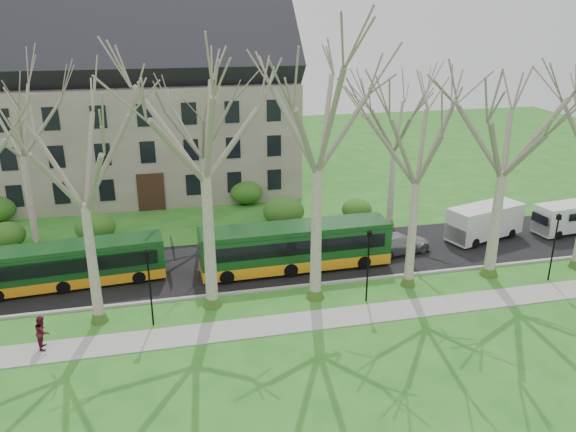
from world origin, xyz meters
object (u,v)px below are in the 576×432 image
object	(u,v)px
van_a	(485,222)
bus_lead	(72,264)
pedestrian_b	(42,332)
bus_follow	(295,246)
sedan	(398,243)
van_b	(569,218)

from	to	relation	value
van_a	bus_lead	bearing A→B (deg)	165.91
van_a	pedestrian_b	distance (m)	29.96
bus_follow	van_a	distance (m)	14.72
sedan	pedestrian_b	xyz separation A→B (m)	(-21.75, -7.03, 0.17)
bus_follow	sedan	distance (m)	7.58
sedan	van_a	xyz separation A→B (m)	(7.12, 0.95, 0.57)
bus_lead	pedestrian_b	size ratio (longest dim) A/B	6.26
van_a	pedestrian_b	world-z (taller)	van_a
bus_lead	van_a	world-z (taller)	bus_lead
van_a	pedestrian_b	size ratio (longest dim) A/B	3.35
bus_follow	sedan	world-z (taller)	bus_follow
bus_lead	pedestrian_b	world-z (taller)	bus_lead
pedestrian_b	van_a	bearing A→B (deg)	-78.91
sedan	bus_follow	bearing A→B (deg)	86.03
bus_lead	sedan	bearing A→B (deg)	-4.09
van_a	pedestrian_b	xyz separation A→B (m)	(-28.87, -7.98, -0.40)
bus_follow	van_b	distance (m)	21.51
van_a	sedan	bearing A→B (deg)	171.30
bus_lead	bus_follow	size ratio (longest dim) A/B	0.89
van_b	sedan	bearing A→B (deg)	176.11
bus_follow	pedestrian_b	world-z (taller)	bus_follow
sedan	pedestrian_b	bearing A→B (deg)	97.21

